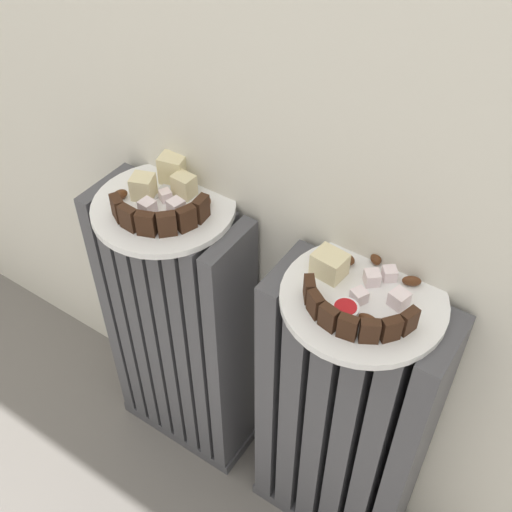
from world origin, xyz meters
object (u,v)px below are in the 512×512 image
jam_bowl_right (345,312)px  fork (155,198)px  plate_right (363,299)px  plate_left (164,207)px  radiator_left (180,335)px  radiator_right (342,425)px

jam_bowl_right → fork: jam_bowl_right is taller
plate_right → fork: fork is taller
plate_right → plate_left: bearing=180.0°
fork → radiator_left: bearing=-11.3°
radiator_left → fork: fork is taller
radiator_right → plate_right: size_ratio=2.69×
plate_right → fork: bearing=179.4°
plate_right → jam_bowl_right: bearing=-95.3°
radiator_left → radiator_right: 0.38m
radiator_left → radiator_right: size_ratio=1.00×
plate_right → jam_bowl_right: size_ratio=6.35×
radiator_right → fork: fork is taller
radiator_right → fork: bearing=179.4°
plate_right → fork: (-0.41, 0.00, 0.01)m
plate_left → fork: size_ratio=2.46×
radiator_left → fork: bearing=168.7°
plate_left → jam_bowl_right: size_ratio=6.35×
plate_right → radiator_left: bearing=180.0°
radiator_right → plate_left: 0.52m
radiator_right → jam_bowl_right: size_ratio=17.08×
jam_bowl_right → radiator_right: bearing=84.7°
radiator_left → plate_right: 0.52m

